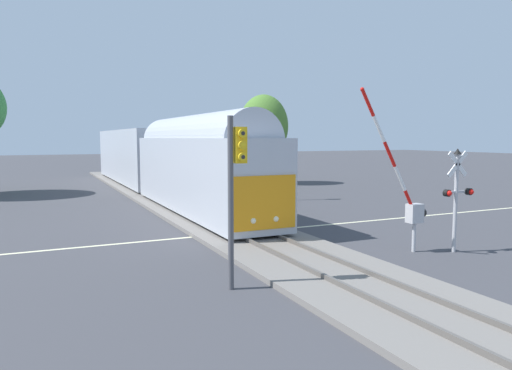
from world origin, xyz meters
TOP-DOWN VIEW (x-y plane):
  - ground_plane at (0.00, 0.00)m, footprint 220.00×220.00m
  - road_centre_stripe at (0.00, 0.00)m, footprint 44.00×0.20m
  - railway_track at (0.00, 0.00)m, footprint 4.40×80.00m
  - commuter_train at (0.00, 14.84)m, footprint 3.04×37.74m
  - crossing_gate_near at (4.25, -6.02)m, footprint 3.11×0.40m
  - crossing_signal_mast at (5.86, -6.71)m, footprint 1.36×0.44m
  - traffic_signal_median at (-3.16, -7.25)m, footprint 0.53×0.38m
  - traffic_signal_far_side at (6.14, 9.23)m, footprint 0.53×0.38m
  - oak_far_right at (10.98, 20.02)m, footprint 4.51×4.51m

SIDE VIEW (x-z plane):
  - ground_plane at x=0.00m, z-range 0.00..0.00m
  - road_centre_stripe at x=0.00m, z-range 0.00..0.01m
  - railway_track at x=0.00m, z-range -0.06..0.26m
  - crossing_gate_near at x=4.25m, z-range -1.01..4.93m
  - crossing_signal_mast at x=5.86m, z-range 0.43..4.28m
  - commuter_train at x=0.00m, z-range 0.21..5.37m
  - traffic_signal_median at x=-3.16m, z-range 0.83..5.66m
  - traffic_signal_far_side at x=6.14m, z-range 1.01..7.02m
  - oak_far_right at x=10.98m, z-range 1.17..9.31m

